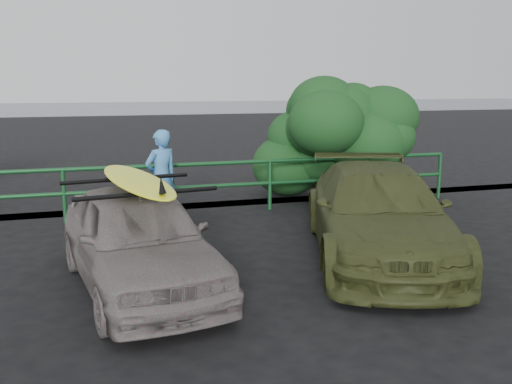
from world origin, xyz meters
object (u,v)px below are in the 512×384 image
guardrail (120,193)px  sedan (138,239)px  olive_vehicle (377,213)px  man (161,178)px  surfboard (136,180)px

guardrail → sedan: (0.00, -3.85, 0.13)m
olive_vehicle → sedan: bearing=-156.1°
sedan → olive_vehicle: bearing=-3.2°
olive_vehicle → man: 4.04m
guardrail → olive_vehicle: 4.99m
man → surfboard: bearing=53.2°
sedan → surfboard: bearing=81.6°
olive_vehicle → man: bearing=152.7°
man → surfboard: size_ratio=0.62×
man → olive_vehicle: bearing=109.7°
guardrail → surfboard: bearing=-90.0°
guardrail → surfboard: surfboard is taller
guardrail → man: size_ratio=8.01×
sedan → surfboard: 0.75m
olive_vehicle → man: man is taller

